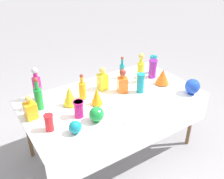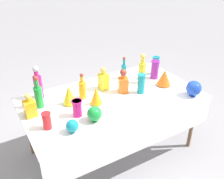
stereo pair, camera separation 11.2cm
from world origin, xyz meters
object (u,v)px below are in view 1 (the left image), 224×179
round_bowl_0 (192,86)px  round_bowl_1 (75,127)px  tall_bottle_4 (141,70)px  round_bowl_2 (97,114)px  square_decanter_2 (30,109)px  slender_vase_1 (79,108)px  square_decanter_0 (122,82)px  fluted_vase_2 (97,96)px  slender_vase_2 (153,68)px  fluted_vase_1 (163,76)px  square_decanter_1 (103,80)px  tall_bottle_2 (122,70)px  slender_vase_3 (153,64)px  slender_vase_0 (141,83)px  tall_bottle_1 (38,97)px  tall_bottle_3 (37,86)px  slender_vase_4 (49,122)px  tall_bottle_0 (82,90)px  fluted_vase_0 (69,96)px

round_bowl_0 → round_bowl_1: size_ratio=1.42×
tall_bottle_4 → round_bowl_1: tall_bottle_4 is taller
tall_bottle_4 → round_bowl_2: bearing=-154.5°
tall_bottle_4 → square_decanter_2: size_ratio=1.51×
slender_vase_1 → round_bowl_0: bearing=-13.1°
square_decanter_0 → slender_vase_1: (-0.63, -0.17, -0.03)m
fluted_vase_2 → round_bowl_0: fluted_vase_2 is taller
slender_vase_2 → round_bowl_1: size_ratio=1.87×
fluted_vase_1 → round_bowl_2: 1.06m
square_decanter_1 → fluted_vase_1: square_decanter_1 is taller
tall_bottle_2 → round_bowl_2: 0.94m
slender_vase_3 → fluted_vase_2: slender_vase_3 is taller
square_decanter_1 → slender_vase_0: 0.43m
tall_bottle_4 → slender_vase_3: 0.33m
tall_bottle_1 → slender_vase_0: 1.11m
square_decanter_0 → slender_vase_3: size_ratio=1.20×
tall_bottle_2 → slender_vase_1: bearing=-151.5°
tall_bottle_4 → square_decanter_1: size_ratio=1.36×
tall_bottle_3 → square_decanter_2: (-0.17, -0.29, -0.06)m
slender_vase_3 → round_bowl_0: bearing=-89.2°
slender_vase_2 → round_bowl_0: size_ratio=1.32×
slender_vase_0 → round_bowl_2: size_ratio=1.51×
round_bowl_2 → slender_vase_4: bearing=164.7°
slender_vase_2 → fluted_vase_2: bearing=-169.5°
square_decanter_0 → square_decanter_1: square_decanter_0 is taller
tall_bottle_0 → fluted_vase_0: bearing=-165.9°
slender_vase_0 → fluted_vase_0: slender_vase_0 is taller
fluted_vase_1 → round_bowl_1: (-1.28, -0.26, -0.04)m
tall_bottle_0 → fluted_vase_0: tall_bottle_0 is taller
fluted_vase_2 → round_bowl_2: fluted_vase_2 is taller
round_bowl_1 → round_bowl_0: bearing=-3.4°
tall_bottle_3 → round_bowl_0: (1.49, -0.82, -0.07)m
square_decanter_2 → slender_vase_0: square_decanter_2 is taller
tall_bottle_4 → square_decanter_2: 1.35m
slender_vase_1 → round_bowl_0: size_ratio=0.97×
slender_vase_3 → fluted_vase_0: (-1.24, -0.12, -0.01)m
slender_vase_0 → fluted_vase_1: 0.34m
slender_vase_2 → fluted_vase_2: (-0.91, -0.17, -0.02)m
slender_vase_2 → fluted_vase_0: 1.15m
slender_vase_2 → fluted_vase_1: bearing=-96.2°
square_decanter_0 → slender_vase_0: 0.20m
tall_bottle_3 → slender_vase_0: size_ratio=1.65×
tall_bottle_0 → round_bowl_2: (-0.08, -0.44, -0.03)m
tall_bottle_4 → fluted_vase_1: (0.19, -0.19, -0.06)m
round_bowl_0 → round_bowl_1: 1.41m
round_bowl_2 → round_bowl_1: bearing=-168.4°
slender_vase_1 → round_bowl_1: bearing=-123.8°
square_decanter_1 → slender_vase_4: 0.88m
slender_vase_3 → fluted_vase_2: bearing=-165.1°
slender_vase_0 → tall_bottle_3: bearing=155.1°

